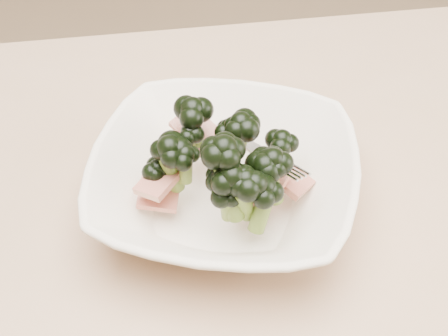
% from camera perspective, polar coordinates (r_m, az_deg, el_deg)
% --- Properties ---
extents(dining_table, '(1.20, 0.80, 0.75)m').
position_cam_1_polar(dining_table, '(0.68, -4.21, -12.77)').
color(dining_table, tan).
rests_on(dining_table, ground).
extents(broccoli_dish, '(0.33, 0.33, 0.12)m').
position_cam_1_polar(broccoli_dish, '(0.61, 0.02, -0.85)').
color(broccoli_dish, '#F1E2CC').
rests_on(broccoli_dish, dining_table).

